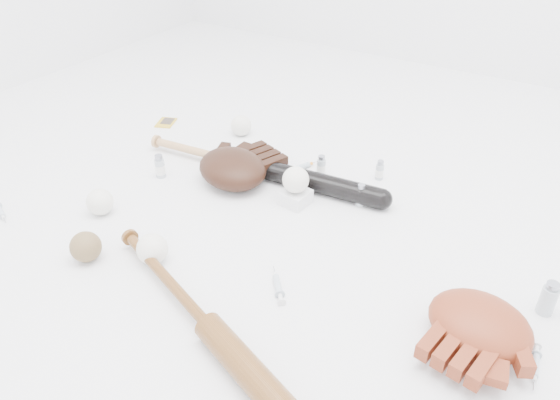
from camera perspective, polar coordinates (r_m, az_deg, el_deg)
The scene contains 20 objects.
bat_dark at distance 1.71m, azimuth -2.25°, elevation 3.41°, with size 0.85×0.06×0.06m, color black, non-canonical shape.
bat_wood at distance 1.19m, azimuth -7.38°, elevation -13.04°, with size 0.84×0.06×0.06m, color brown, non-canonical shape.
glove_dark at distance 1.68m, azimuth -4.98°, elevation 3.36°, with size 0.28×0.28×0.10m, color black, non-canonical shape.
glove_tan at distance 1.24m, azimuth 20.15°, elevation -12.05°, with size 0.26×0.26×0.09m, color maroon, non-canonical shape.
trading_card at distance 2.11m, azimuth -11.83°, elevation 7.92°, with size 0.06×0.08×0.00m, color gold.
pedestal at distance 1.59m, azimuth 1.62°, elevation 0.28°, with size 0.08×0.08×0.04m, color white.
baseball_on_pedestal at distance 1.55m, azimuth 1.65°, elevation 2.13°, with size 0.08×0.08×0.08m, color white.
baseball_left at distance 1.62m, azimuth -18.30°, elevation -0.20°, with size 0.08×0.08×0.08m, color white.
baseball_upper at distance 1.97m, azimuth -4.08°, elevation 7.77°, with size 0.07×0.07×0.07m, color white.
baseball_mid at distance 1.40m, azimuth -13.20°, elevation -5.01°, with size 0.08×0.08×0.08m, color white.
baseball_aged at distance 1.45m, azimuth -19.64°, elevation -4.63°, with size 0.08×0.08×0.08m, color brown.
syringe_0 at distance 1.74m, azimuth -27.19°, elevation -1.06°, with size 0.14×0.02×0.02m, color #ADBCC6, non-canonical shape.
syringe_1 at distance 1.31m, azimuth -0.23°, elevation -8.90°, with size 0.14×0.02×0.02m, color #ADBCC6, non-canonical shape.
syringe_2 at distance 1.76m, azimuth 2.13°, elevation 3.44°, with size 0.15×0.03×0.02m, color #ADBCC6, non-canonical shape.
syringe_3 at distance 1.26m, azimuth 25.13°, elevation -15.38°, with size 0.13×0.02×0.02m, color #ADBCC6, non-canonical shape.
vial_0 at distance 1.73m, azimuth 10.38°, elevation 3.11°, with size 0.02×0.02×0.06m, color #ABB5BC.
vial_1 at distance 1.59m, azimuth 8.43°, elevation 0.54°, with size 0.03×0.03×0.07m, color #ABB5BC.
vial_2 at distance 1.72m, azimuth 4.33°, elevation 3.60°, with size 0.03×0.03×0.07m, color #ABB5BC.
vial_3 at distance 1.36m, azimuth 26.25°, elevation -9.17°, with size 0.04×0.04×0.09m, color #ABB5BC.
vial_4 at distance 1.75m, azimuth -12.45°, elevation 3.49°, with size 0.03×0.03×0.08m, color #ABB5BC.
Camera 1 is at (0.65, -1.00, 0.89)m, focal length 35.00 mm.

